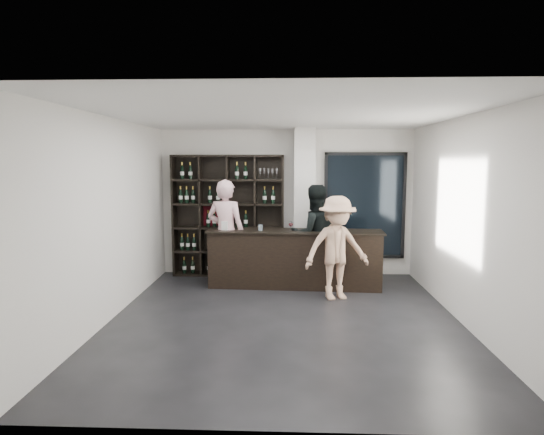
{
  "coord_description": "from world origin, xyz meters",
  "views": [
    {
      "loc": [
        0.07,
        -6.33,
        2.26
      ],
      "look_at": [
        -0.22,
        1.1,
        1.35
      ],
      "focal_mm": 30.0,
      "sensor_mm": 36.0,
      "label": 1
    }
  ],
  "objects_px": {
    "taster_pink": "(226,233)",
    "customer": "(337,248)",
    "tasting_counter": "(294,259)",
    "taster_black": "(314,235)",
    "wine_shelf": "(228,216)"
  },
  "relations": [
    {
      "from": "taster_black",
      "to": "tasting_counter",
      "type": "bearing_deg",
      "value": 5.73
    },
    {
      "from": "taster_pink",
      "to": "customer",
      "type": "bearing_deg",
      "value": 171.58
    },
    {
      "from": "wine_shelf",
      "to": "tasting_counter",
      "type": "relative_size",
      "value": 0.76
    },
    {
      "from": "tasting_counter",
      "to": "taster_pink",
      "type": "relative_size",
      "value": 1.62
    },
    {
      "from": "tasting_counter",
      "to": "customer",
      "type": "relative_size",
      "value": 1.84
    },
    {
      "from": "taster_black",
      "to": "customer",
      "type": "height_order",
      "value": "taster_black"
    },
    {
      "from": "taster_black",
      "to": "customer",
      "type": "xyz_separation_m",
      "value": [
        0.33,
        -0.83,
        -0.07
      ]
    },
    {
      "from": "tasting_counter",
      "to": "taster_black",
      "type": "height_order",
      "value": "taster_black"
    },
    {
      "from": "wine_shelf",
      "to": "tasting_counter",
      "type": "bearing_deg",
      "value": -31.91
    },
    {
      "from": "customer",
      "to": "taster_black",
      "type": "bearing_deg",
      "value": 94.14
    },
    {
      "from": "tasting_counter",
      "to": "customer",
      "type": "distance_m",
      "value": 1.04
    },
    {
      "from": "taster_black",
      "to": "customer",
      "type": "bearing_deg",
      "value": 97.15
    },
    {
      "from": "tasting_counter",
      "to": "taster_black",
      "type": "relative_size",
      "value": 1.7
    },
    {
      "from": "wine_shelf",
      "to": "taster_pink",
      "type": "height_order",
      "value": "wine_shelf"
    },
    {
      "from": "wine_shelf",
      "to": "taster_pink",
      "type": "relative_size",
      "value": 1.23
    }
  ]
}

